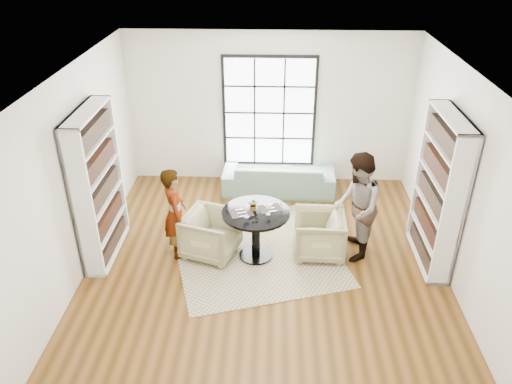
{
  "coord_description": "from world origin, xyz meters",
  "views": [
    {
      "loc": [
        0.09,
        -6.27,
        4.78
      ],
      "look_at": [
        -0.16,
        0.4,
        1.09
      ],
      "focal_mm": 35.0,
      "sensor_mm": 36.0,
      "label": 1
    }
  ],
  "objects_px": {
    "sofa": "(279,176)",
    "person_left": "(175,213)",
    "armchair_left": "(211,234)",
    "pedestal_table": "(256,224)",
    "person_right": "(357,207)",
    "wine_glass_left": "(247,208)",
    "wine_glass_right": "(268,207)",
    "flower_centerpiece": "(254,205)",
    "armchair_right": "(319,235)"
  },
  "relations": [
    {
      "from": "pedestal_table",
      "to": "person_left",
      "type": "xyz_separation_m",
      "value": [
        -1.26,
        0.05,
        0.15
      ]
    },
    {
      "from": "armchair_right",
      "to": "flower_centerpiece",
      "type": "relative_size",
      "value": 4.15
    },
    {
      "from": "wine_glass_right",
      "to": "person_right",
      "type": "bearing_deg",
      "value": 7.93
    },
    {
      "from": "armchair_left",
      "to": "wine_glass_left",
      "type": "distance_m",
      "value": 0.87
    },
    {
      "from": "person_left",
      "to": "wine_glass_left",
      "type": "relative_size",
      "value": 7.23
    },
    {
      "from": "person_left",
      "to": "flower_centerpiece",
      "type": "relative_size",
      "value": 7.86
    },
    {
      "from": "person_left",
      "to": "wine_glass_right",
      "type": "bearing_deg",
      "value": -110.41
    },
    {
      "from": "person_right",
      "to": "wine_glass_right",
      "type": "relative_size",
      "value": 9.41
    },
    {
      "from": "wine_glass_left",
      "to": "person_right",
      "type": "bearing_deg",
      "value": 9.24
    },
    {
      "from": "sofa",
      "to": "person_right",
      "type": "xyz_separation_m",
      "value": [
        1.18,
        -2.09,
        0.56
      ]
    },
    {
      "from": "armchair_left",
      "to": "flower_centerpiece",
      "type": "xyz_separation_m",
      "value": [
        0.67,
        -0.0,
        0.56
      ]
    },
    {
      "from": "person_left",
      "to": "person_right",
      "type": "height_order",
      "value": "person_right"
    },
    {
      "from": "wine_glass_left",
      "to": "flower_centerpiece",
      "type": "height_order",
      "value": "wine_glass_left"
    },
    {
      "from": "wine_glass_left",
      "to": "person_left",
      "type": "bearing_deg",
      "value": 169.71
    },
    {
      "from": "armchair_left",
      "to": "sofa",
      "type": "bearing_deg",
      "value": -8.77
    },
    {
      "from": "wine_glass_right",
      "to": "armchair_left",
      "type": "bearing_deg",
      "value": 172.39
    },
    {
      "from": "sofa",
      "to": "armchair_left",
      "type": "height_order",
      "value": "armchair_left"
    },
    {
      "from": "armchair_right",
      "to": "person_right",
      "type": "height_order",
      "value": "person_right"
    },
    {
      "from": "flower_centerpiece",
      "to": "pedestal_table",
      "type": "bearing_deg",
      "value": -51.38
    },
    {
      "from": "sofa",
      "to": "wine_glass_left",
      "type": "xyz_separation_m",
      "value": [
        -0.49,
        -2.36,
        0.67
      ]
    },
    {
      "from": "armchair_left",
      "to": "person_left",
      "type": "xyz_separation_m",
      "value": [
        -0.55,
        0.0,
        0.38
      ]
    },
    {
      "from": "armchair_left",
      "to": "person_left",
      "type": "distance_m",
      "value": 0.67
    },
    {
      "from": "person_left",
      "to": "person_right",
      "type": "xyz_separation_m",
      "value": [
        2.81,
        0.07,
        0.13
      ]
    },
    {
      "from": "wine_glass_left",
      "to": "wine_glass_right",
      "type": "relative_size",
      "value": 1.12
    },
    {
      "from": "person_right",
      "to": "pedestal_table",
      "type": "bearing_deg",
      "value": -82.67
    },
    {
      "from": "pedestal_table",
      "to": "flower_centerpiece",
      "type": "height_order",
      "value": "flower_centerpiece"
    },
    {
      "from": "armchair_right",
      "to": "person_left",
      "type": "bearing_deg",
      "value": -86.63
    },
    {
      "from": "person_right",
      "to": "wine_glass_right",
      "type": "height_order",
      "value": "person_right"
    },
    {
      "from": "wine_glass_left",
      "to": "flower_centerpiece",
      "type": "relative_size",
      "value": 1.09
    },
    {
      "from": "person_right",
      "to": "armchair_left",
      "type": "bearing_deg",
      "value": -85.16
    },
    {
      "from": "sofa",
      "to": "person_left",
      "type": "distance_m",
      "value": 2.73
    },
    {
      "from": "person_left",
      "to": "flower_centerpiece",
      "type": "xyz_separation_m",
      "value": [
        1.22,
        -0.0,
        0.18
      ]
    },
    {
      "from": "pedestal_table",
      "to": "person_right",
      "type": "distance_m",
      "value": 1.57
    },
    {
      "from": "armchair_left",
      "to": "wine_glass_left",
      "type": "xyz_separation_m",
      "value": [
        0.58,
        -0.2,
        0.61
      ]
    },
    {
      "from": "wine_glass_left",
      "to": "armchair_left",
      "type": "bearing_deg",
      "value": 160.49
    },
    {
      "from": "person_right",
      "to": "wine_glass_left",
      "type": "xyz_separation_m",
      "value": [
        -1.68,
        -0.27,
        0.1
      ]
    },
    {
      "from": "pedestal_table",
      "to": "wine_glass_right",
      "type": "relative_size",
      "value": 5.61
    },
    {
      "from": "pedestal_table",
      "to": "wine_glass_left",
      "type": "relative_size",
      "value": 5.03
    },
    {
      "from": "pedestal_table",
      "to": "person_left",
      "type": "height_order",
      "value": "person_left"
    },
    {
      "from": "sofa",
      "to": "wine_glass_left",
      "type": "height_order",
      "value": "wine_glass_left"
    },
    {
      "from": "armchair_left",
      "to": "armchair_right",
      "type": "height_order",
      "value": "armchair_left"
    },
    {
      "from": "sofa",
      "to": "flower_centerpiece",
      "type": "xyz_separation_m",
      "value": [
        -0.4,
        -2.16,
        0.61
      ]
    },
    {
      "from": "armchair_right",
      "to": "armchair_left",
      "type": "bearing_deg",
      "value": -86.07
    },
    {
      "from": "sofa",
      "to": "pedestal_table",
      "type": "bearing_deg",
      "value": 82.1
    },
    {
      "from": "person_left",
      "to": "sofa",
      "type": "bearing_deg",
      "value": -52.63
    },
    {
      "from": "sofa",
      "to": "armchair_right",
      "type": "distance_m",
      "value": 2.18
    },
    {
      "from": "wine_glass_left",
      "to": "sofa",
      "type": "bearing_deg",
      "value": 78.16
    },
    {
      "from": "person_left",
      "to": "armchair_left",
      "type": "bearing_deg",
      "value": -105.67
    },
    {
      "from": "pedestal_table",
      "to": "wine_glass_right",
      "type": "height_order",
      "value": "wine_glass_right"
    },
    {
      "from": "armchair_left",
      "to": "flower_centerpiece",
      "type": "bearing_deg",
      "value": -72.37
    }
  ]
}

